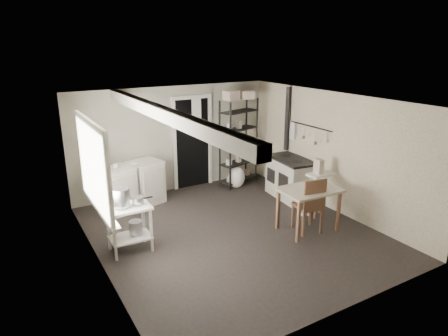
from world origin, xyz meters
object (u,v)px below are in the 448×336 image
prep_table (130,228)px  work_table (308,210)px  chair (308,205)px  stove (290,178)px  flour_sack (237,177)px  base_cabinets (132,185)px  stockpot (121,197)px  shelf_rack (239,144)px

prep_table → work_table: 3.05m
prep_table → chair: (2.89, -0.87, 0.08)m
stove → flour_sack: (-0.67, 1.07, -0.20)m
work_table → chair: (-0.04, -0.03, 0.10)m
prep_table → base_cabinets: bearing=70.9°
work_table → flour_sack: (0.05, 2.45, -0.14)m
prep_table → base_cabinets: 1.81m
stove → chair: chair is taller
prep_table → stove: stove is taller
stockpot → flour_sack: stockpot is taller
prep_table → work_table: prep_table is taller
stockpot → flour_sack: (3.08, 1.61, -0.70)m
prep_table → stockpot: 0.55m
prep_table → shelf_rack: size_ratio=0.39×
flour_sack → base_cabinets: bearing=177.4°
stockpot → chair: stockpot is taller
stockpot → prep_table: bearing=1.9°
stove → chair: 1.60m
stockpot → shelf_rack: 3.72m
prep_table → stove: (3.65, 0.53, 0.04)m
work_table → flour_sack: work_table is taller
base_cabinets → shelf_rack: (2.56, 0.09, 0.49)m
flour_sack → chair: bearing=-92.2°
stockpot → work_table: size_ratio=0.27×
base_cabinets → stove: bearing=-36.6°
flour_sack → stockpot: bearing=-152.4°
prep_table → stockpot: size_ratio=2.74×
stove → work_table: 1.56m
prep_table → stockpot: stockpot is taller
stockpot → chair: bearing=-16.3°
stockpot → work_table: stockpot is taller
base_cabinets → chair: chair is taller
stove → work_table: bearing=-111.9°
prep_table → flour_sack: (2.98, 1.60, -0.16)m
shelf_rack → stockpot: bearing=-166.6°
prep_table → shelf_rack: (3.15, 1.80, 0.55)m
stockpot → chair: (2.98, -0.87, -0.45)m
stockpot → flour_sack: bearing=27.6°
work_table → chair: size_ratio=1.01×
stove → prep_table: bearing=-165.9°
base_cabinets → chair: 3.46m
base_cabinets → shelf_rack: bearing=-13.5°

